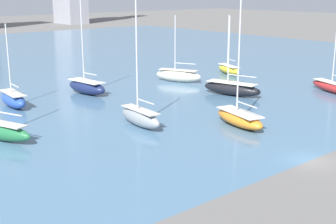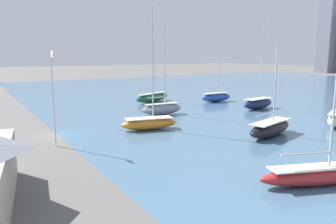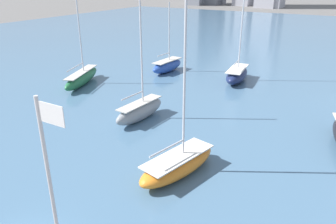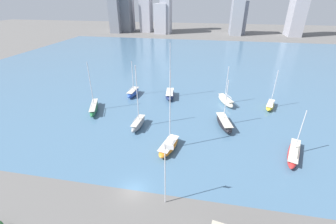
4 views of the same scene
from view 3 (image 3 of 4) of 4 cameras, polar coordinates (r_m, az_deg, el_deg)
harbor_water at (r=80.12m, az=20.36°, el=10.89°), size 180.00×140.00×0.00m
flag_pole at (r=13.43m, az=-18.77°, el=-17.35°), size 1.24×0.14×10.72m
sailboat_navy at (r=48.95m, az=11.91°, el=6.48°), size 3.47×8.03×16.15m
sailboat_green at (r=48.04m, az=-14.77°, el=5.83°), size 5.14×10.02×13.19m
sailboat_gray at (r=34.89m, az=-4.90°, el=0.39°), size 2.28×7.37×14.76m
sailboat_orange at (r=25.44m, az=1.76°, el=-8.86°), size 4.18×8.12×16.36m
sailboat_blue at (r=53.00m, az=-0.13°, el=8.09°), size 2.73×7.34×10.71m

